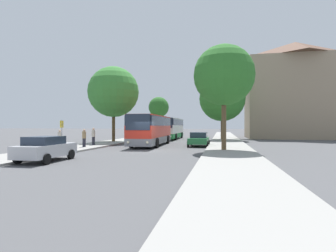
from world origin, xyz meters
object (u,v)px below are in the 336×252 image
object	(u,v)px
bus_stop_sign	(62,131)
bus_front	(151,130)
tree_left_far	(114,92)
tree_right_near	(224,75)
parked_car_right_near	(199,139)
pedestrian_walking_back	(84,138)
parked_car_left_curb	(46,148)
pedestrian_waiting_near	(60,139)
pedestrian_waiting_far	(93,136)
bus_middle	(171,128)
tree_left_near	(159,107)
tree_right_mid	(222,98)

from	to	relation	value
bus_stop_sign	bus_front	bearing A→B (deg)	51.31
tree_left_far	tree_right_near	world-z (taller)	tree_left_far
parked_car_right_near	bus_stop_sign	size ratio (longest dim) A/B	1.62
bus_stop_sign	pedestrian_walking_back	xyz separation A→B (m)	(0.66, 2.54, -0.70)
parked_car_left_curb	pedestrian_waiting_near	bearing A→B (deg)	117.92
bus_stop_sign	pedestrian_waiting_far	bearing A→B (deg)	85.75
pedestrian_waiting_far	tree_left_far	distance (m)	8.13
bus_middle	parked_car_right_near	world-z (taller)	bus_middle
bus_front	tree_left_far	xyz separation A→B (m)	(-5.95, 3.63, 4.70)
bus_front	tree_left_far	world-z (taller)	tree_left_far
pedestrian_walking_back	tree_left_far	distance (m)	10.11
tree_left_far	parked_car_left_curb	bearing A→B (deg)	-80.03
parked_car_left_curb	pedestrian_waiting_near	size ratio (longest dim) A/B	2.47
bus_middle	pedestrian_waiting_far	bearing A→B (deg)	-108.88
parked_car_left_curb	tree_right_near	size ratio (longest dim) A/B	0.46
bus_front	tree_left_far	distance (m)	8.41
pedestrian_waiting_near	tree_left_near	bearing A→B (deg)	63.32
parked_car_right_near	tree_left_far	size ratio (longest dim) A/B	0.42
bus_front	tree_left_near	size ratio (longest dim) A/B	1.30
tree_right_mid	parked_car_right_near	bearing A→B (deg)	-101.77
bus_stop_sign	parked_car_right_near	bearing A→B (deg)	32.96
pedestrian_waiting_near	parked_car_left_curb	bearing A→B (deg)	-85.98
tree_left_near	tree_right_mid	bearing A→B (deg)	-51.51
bus_stop_sign	pedestrian_waiting_far	world-z (taller)	bus_stop_sign
pedestrian_waiting_near	parked_car_right_near	bearing A→B (deg)	0.01
bus_stop_sign	tree_left_far	world-z (taller)	tree_left_far
bus_front	bus_stop_sign	xyz separation A→B (m)	(-5.94, -7.41, -0.03)
parked_car_left_curb	pedestrian_walking_back	bearing A→B (deg)	104.13
bus_stop_sign	pedestrian_waiting_near	world-z (taller)	bus_stop_sign
bus_stop_sign	pedestrian_walking_back	bearing A→B (deg)	75.37
tree_left_near	tree_right_near	size ratio (longest dim) A/B	0.95
tree_left_near	tree_right_mid	xyz separation A→B (m)	(13.63, -17.14, -0.09)
parked_car_left_curb	pedestrian_waiting_near	xyz separation A→B (m)	(-4.21, 7.63, 0.17)
parked_car_right_near	pedestrian_walking_back	xyz separation A→B (m)	(-10.44, -4.66, 0.24)
pedestrian_walking_back	parked_car_right_near	bearing A→B (deg)	-45.81
pedestrian_waiting_near	tree_left_near	world-z (taller)	tree_left_near
parked_car_right_near	pedestrian_walking_back	distance (m)	11.44
parked_car_left_curb	pedestrian_waiting_far	size ratio (longest dim) A/B	2.26
pedestrian_waiting_far	tree_right_mid	bearing A→B (deg)	-111.69
bus_middle	parked_car_right_near	xyz separation A→B (m)	(5.56, -14.06, -1.00)
pedestrian_walking_back	tree_left_near	size ratio (longest dim) A/B	0.20
pedestrian_waiting_far	tree_left_far	size ratio (longest dim) A/B	0.19
parked_car_right_near	pedestrian_waiting_far	bearing A→B (deg)	12.52
bus_middle	tree_left_far	world-z (taller)	tree_left_far
pedestrian_waiting_near	tree_right_mid	world-z (taller)	tree_right_mid
bus_middle	tree_left_far	xyz separation A→B (m)	(-5.56, -10.21, 4.66)
parked_car_right_near	pedestrian_walking_back	size ratio (longest dim) A/B	2.39
pedestrian_waiting_far	tree_right_near	size ratio (longest dim) A/B	0.20
tree_left_far	bus_middle	bearing A→B (deg)	61.43
bus_front	bus_middle	world-z (taller)	bus_middle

